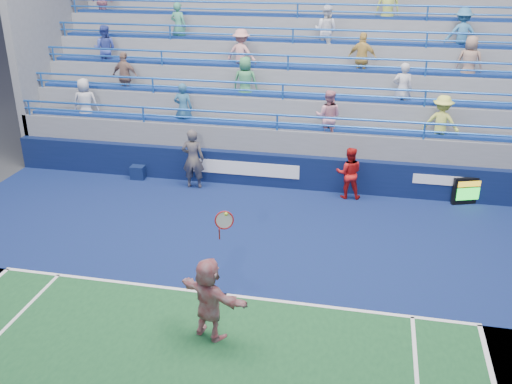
% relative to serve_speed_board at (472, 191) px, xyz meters
% --- Properties ---
extents(ground, '(120.00, 120.00, 0.00)m').
position_rel_serve_speed_board_xyz_m(ground, '(-6.08, -6.36, -0.43)').
color(ground, '#333538').
extents(sponsor_wall, '(18.00, 0.32, 1.10)m').
position_rel_serve_speed_board_xyz_m(sponsor_wall, '(-6.08, 0.14, 0.12)').
color(sponsor_wall, '#0A173A').
rests_on(sponsor_wall, ground).
extents(bleacher_stand, '(18.00, 5.60, 6.13)m').
position_rel_serve_speed_board_xyz_m(bleacher_stand, '(-6.08, 3.91, 1.12)').
color(bleacher_stand, slate).
rests_on(bleacher_stand, ground).
extents(serve_speed_board, '(1.21, 0.55, 0.86)m').
position_rel_serve_speed_board_xyz_m(serve_speed_board, '(0.00, 0.00, 0.00)').
color(serve_speed_board, black).
rests_on(serve_speed_board, ground).
extents(judge_chair, '(0.49, 0.49, 0.82)m').
position_rel_serve_speed_board_xyz_m(judge_chair, '(-10.72, -0.11, -0.17)').
color(judge_chair, '#0D1A40').
rests_on(judge_chair, ground).
extents(tennis_player, '(1.69, 1.13, 2.81)m').
position_rel_serve_speed_board_xyz_m(tennis_player, '(-6.00, -7.81, 0.45)').
color(tennis_player, silver).
rests_on(tennis_player, ground).
extents(line_judge, '(0.76, 0.53, 1.97)m').
position_rel_serve_speed_board_xyz_m(line_judge, '(-8.65, -0.49, 0.55)').
color(line_judge, '#141837').
rests_on(line_judge, ground).
extents(ball_girl, '(0.85, 0.69, 1.64)m').
position_rel_serve_speed_board_xyz_m(ball_girl, '(-3.71, -0.30, 0.39)').
color(ball_girl, red).
rests_on(ball_girl, ground).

